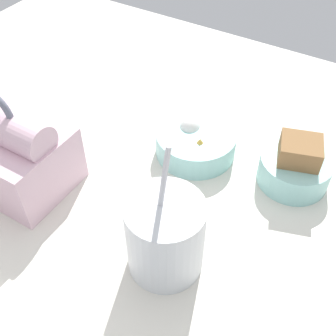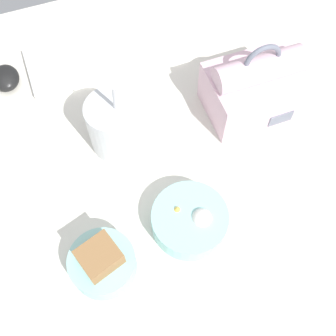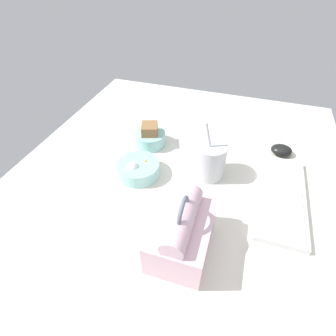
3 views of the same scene
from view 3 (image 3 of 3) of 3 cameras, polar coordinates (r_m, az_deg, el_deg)
name	(u,v)px [view 3 (image 3 of 3)]	position (r cm, az deg, el deg)	size (l,w,h in cm)	color
desk_surface	(173,188)	(84.56, 1.04, -4.35)	(140.00, 110.00, 2.00)	silver
keyboard	(281,196)	(86.41, 23.38, -5.65)	(35.61, 13.85, 2.10)	silver
lunch_bag	(182,233)	(64.92, 2.96, -13.90)	(19.04, 13.84, 18.00)	beige
soup_cup	(209,159)	(84.83, 9.00, 1.84)	(10.41, 10.41, 19.93)	silver
bento_bowl_sandwich	(150,137)	(99.21, -3.93, 6.75)	(11.55, 11.55, 8.58)	#93D1CC
bento_bowl_snacks	(139,168)	(86.71, -6.43, -0.09)	(13.95, 13.95, 6.05)	#93D1CC
computer_mouse	(281,150)	(103.32, 23.46, 3.60)	(5.96, 7.36, 3.59)	black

